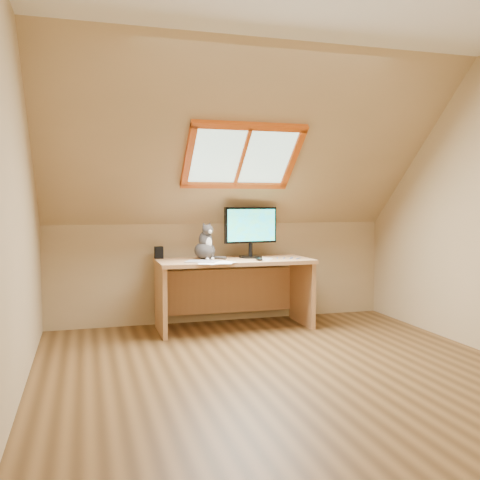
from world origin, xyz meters
name	(u,v)px	position (x,y,z in m)	size (l,w,h in m)	color
ground	(283,371)	(0.00, 0.00, 0.00)	(3.50, 3.50, 0.00)	brown
room_shell	(289,171)	(0.00, -0.09, 1.43)	(3.52, 3.52, 2.41)	tan
desk	(232,280)	(0.02, 1.44, 0.46)	(1.47, 0.64, 0.67)	tan
monitor	(251,229)	(0.21, 1.46, 0.96)	(0.54, 0.23, 0.50)	black
cat	(205,246)	(-0.26, 1.41, 0.80)	(0.26, 0.29, 0.36)	#3A3533
desk_speaker	(159,253)	(-0.67, 1.63, 0.73)	(0.08, 0.08, 0.12)	black
graphics_tablet	(202,262)	(-0.33, 1.19, 0.68)	(0.28, 0.20, 0.01)	#B2B2B7
mouse	(259,259)	(0.20, 1.17, 0.69)	(0.05, 0.10, 0.03)	black
papers	(223,262)	(-0.16, 1.12, 0.67)	(0.35, 0.30, 0.01)	white
cables	(279,259)	(0.44, 1.26, 0.68)	(0.51, 0.26, 0.01)	silver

